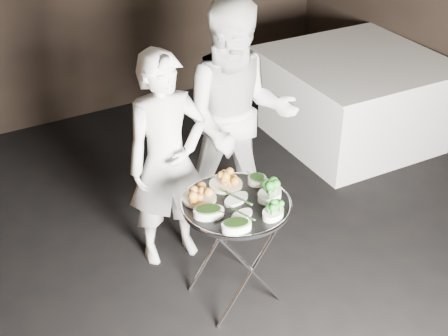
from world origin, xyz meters
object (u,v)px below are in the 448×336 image
waiter_right (238,119)px  waiter_left (167,161)px  dining_table (354,100)px  tray_stand (236,247)px  serving_tray (236,204)px

waiter_right → waiter_left: bearing=-146.2°
waiter_right → dining_table: size_ratio=1.22×
tray_stand → waiter_right: (0.47, 0.75, 0.48)m
serving_tray → waiter_right: size_ratio=0.39×
waiter_left → dining_table: waiter_left is taller
waiter_left → waiter_right: 0.65m
tray_stand → dining_table: (2.11, 1.32, -0.00)m
waiter_left → dining_table: 2.40m
serving_tray → tray_stand: bearing=76.0°
waiter_right → dining_table: waiter_right is taller
waiter_right → serving_tray: bearing=-98.0°
tray_stand → waiter_right: bearing=58.1°
waiter_right → dining_table: 1.80m
tray_stand → waiter_left: waiter_left is taller
dining_table → tray_stand: bearing=-147.9°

